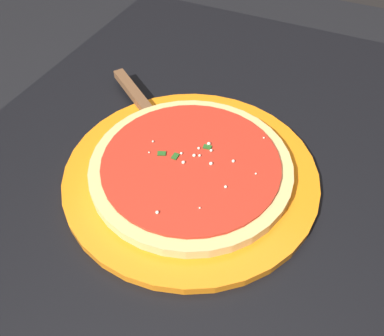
% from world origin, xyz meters
% --- Properties ---
extents(restaurant_table, '(1.11, 0.74, 0.76)m').
position_xyz_m(restaurant_table, '(0.00, 0.00, 0.61)').
color(restaurant_table, black).
rests_on(restaurant_table, ground_plane).
extents(serving_plate, '(0.37, 0.37, 0.01)m').
position_xyz_m(serving_plate, '(0.04, -0.00, 0.76)').
color(serving_plate, orange).
rests_on(serving_plate, restaurant_table).
extents(pizza, '(0.29, 0.29, 0.02)m').
position_xyz_m(pizza, '(0.04, -0.00, 0.78)').
color(pizza, '#DBB26B').
rests_on(pizza, serving_plate).
extents(pizza_server, '(0.16, 0.20, 0.01)m').
position_xyz_m(pizza_server, '(0.14, 0.14, 0.78)').
color(pizza_server, silver).
rests_on(pizza_server, serving_plate).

